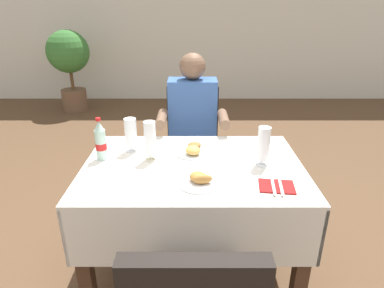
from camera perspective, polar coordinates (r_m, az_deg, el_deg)
The scene contains 12 objects.
back_wall at distance 5.81m, azimuth -1.31°, elevation 21.82°, with size 11.00×0.12×2.88m, color silver.
main_dining_table at distance 1.92m, azimuth 0.01°, elevation -8.12°, with size 1.21×0.84×0.76m.
chair_far_diner_seat at distance 2.66m, azimuth -0.05°, elevation 0.42°, with size 0.44×0.50×0.97m.
seated_diner_far at distance 2.50m, azimuth -0.09°, elevation 2.76°, with size 0.50×0.46×1.26m.
plate_near_camera at distance 1.64m, azimuth 1.18°, elevation -6.24°, with size 0.23×0.23×0.06m.
plate_far_diner at distance 1.96m, azimuth -0.04°, elevation -1.05°, with size 0.23×0.23×0.06m.
beer_glass_left at distance 1.99m, azimuth -10.68°, elevation 1.52°, with size 0.07×0.07×0.21m.
beer_glass_middle at distance 1.83m, azimuth 12.04°, elevation -0.41°, with size 0.07×0.07×0.22m.
beer_glass_right at distance 1.86m, azimuth -7.39°, elevation 0.50°, with size 0.07×0.07×0.23m.
cola_bottle_primary at distance 1.93m, azimuth -15.67°, elevation 0.42°, with size 0.06×0.06×0.25m.
napkin_cutlery_set at distance 1.67m, azimuth 14.25°, elevation -7.04°, with size 0.18×0.19×0.01m.
potted_plant_corner at distance 5.48m, azimuth -20.65°, elevation 13.47°, with size 0.63×0.63×1.22m.
Camera 1 is at (0.10, -1.45, 1.59)m, focal length 30.90 mm.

